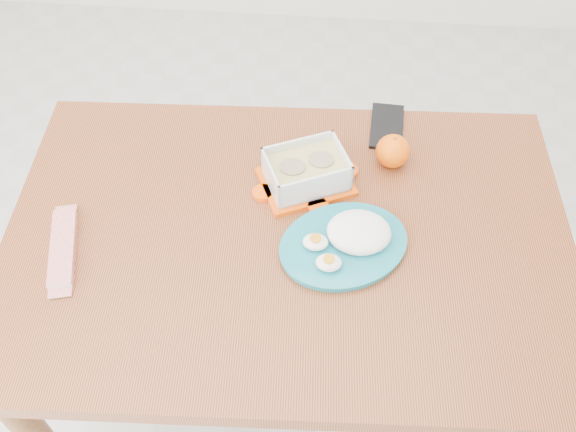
# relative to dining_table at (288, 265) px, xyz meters

# --- Properties ---
(ground) EXTENTS (3.50, 3.50, 0.00)m
(ground) POSITION_rel_dining_table_xyz_m (-0.17, 0.12, -0.64)
(ground) COLOR #B7B7B2
(ground) RESTS_ON ground
(dining_table) EXTENTS (1.16, 0.80, 0.75)m
(dining_table) POSITION_rel_dining_table_xyz_m (0.00, 0.00, 0.00)
(dining_table) COLOR brown
(dining_table) RESTS_ON ground
(food_container) EXTENTS (0.22, 0.20, 0.08)m
(food_container) POSITION_rel_dining_table_xyz_m (0.03, 0.14, 0.14)
(food_container) COLOR #FF5307
(food_container) RESTS_ON dining_table
(orange_fruit) EXTENTS (0.07, 0.07, 0.07)m
(orange_fruit) POSITION_rel_dining_table_xyz_m (0.21, 0.22, 0.14)
(orange_fruit) COLOR #FF6F05
(orange_fruit) RESTS_ON dining_table
(rice_plate) EXTENTS (0.34, 0.34, 0.07)m
(rice_plate) POSITION_rel_dining_table_xyz_m (0.12, -0.02, 0.13)
(rice_plate) COLOR #197889
(rice_plate) RESTS_ON dining_table
(candy_bar) EXTENTS (0.09, 0.19, 0.02)m
(candy_bar) POSITION_rel_dining_table_xyz_m (-0.43, -0.08, 0.12)
(candy_bar) COLOR red
(candy_bar) RESTS_ON dining_table
(smartphone) EXTENTS (0.08, 0.15, 0.01)m
(smartphone) POSITION_rel_dining_table_xyz_m (0.20, 0.33, 0.11)
(smartphone) COLOR black
(smartphone) RESTS_ON dining_table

